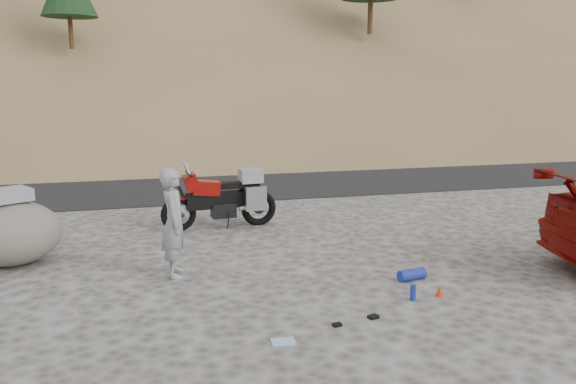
% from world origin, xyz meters
% --- Properties ---
extents(ground, '(140.00, 140.00, 0.00)m').
position_xyz_m(ground, '(0.00, 0.00, 0.00)').
color(ground, '#43413E').
rests_on(ground, ground).
extents(road, '(120.00, 7.00, 0.05)m').
position_xyz_m(road, '(0.00, 9.00, 0.00)').
color(road, black).
rests_on(road, ground).
extents(motorcycle, '(2.45, 0.83, 1.46)m').
position_xyz_m(motorcycle, '(-0.04, 3.10, 0.62)').
color(motorcycle, black).
rests_on(motorcycle, ground).
extents(man, '(0.48, 0.67, 1.72)m').
position_xyz_m(man, '(-1.23, 0.34, 0.00)').
color(man, gray).
rests_on(man, ground).
extents(boulder, '(2.04, 1.89, 1.26)m').
position_xyz_m(boulder, '(-3.86, 1.58, 0.56)').
color(boulder, '#5F5B51').
rests_on(boulder, ground).
extents(gear_blue_mat, '(0.47, 0.25, 0.18)m').
position_xyz_m(gear_blue_mat, '(2.29, -0.79, 0.09)').
color(gear_blue_mat, navy).
rests_on(gear_blue_mat, ground).
extents(gear_bottle, '(0.10, 0.10, 0.23)m').
position_xyz_m(gear_bottle, '(1.93, -1.54, 0.11)').
color(gear_bottle, navy).
rests_on(gear_bottle, ground).
extents(gear_funnel, '(0.14, 0.14, 0.15)m').
position_xyz_m(gear_funnel, '(2.37, -1.50, 0.08)').
color(gear_funnel, red).
rests_on(gear_funnel, ground).
extents(gear_glove_a, '(0.16, 0.13, 0.04)m').
position_xyz_m(gear_glove_a, '(1.15, -1.97, 0.02)').
color(gear_glove_a, black).
rests_on(gear_glove_a, ground).
extents(gear_glove_b, '(0.12, 0.10, 0.04)m').
position_xyz_m(gear_glove_b, '(0.62, -2.08, 0.02)').
color(gear_glove_b, black).
rests_on(gear_glove_b, ground).
extents(gear_blue_cloth, '(0.30, 0.23, 0.01)m').
position_xyz_m(gear_blue_cloth, '(-0.14, -2.34, 0.01)').
color(gear_blue_cloth, '#87B6D2').
rests_on(gear_blue_cloth, ground).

